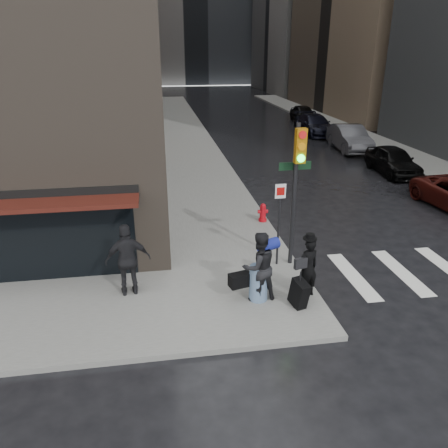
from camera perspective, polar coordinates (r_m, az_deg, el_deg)
The scene contains 13 objects.
ground at distance 12.18m, azimuth 3.20°, elevation -10.31°, with size 140.00×140.00×0.00m, color black.
sidewalk_left at distance 37.65m, azimuth -5.64°, elevation 12.22°, with size 4.00×50.00×0.15m, color slate.
sidewalk_right at distance 40.76m, azimuth 14.12°, elevation 12.44°, with size 3.00×50.00×0.15m, color slate.
bldg_right_far at distance 73.91m, azimuth 14.97°, elevation 26.18°, with size 22.00×20.00×25.00m, color slate.
man_overcoat at distance 11.95m, azimuth 10.65°, elevation -6.17°, with size 0.96×1.16×1.88m.
man_jeans at distance 11.63m, azimuth 4.53°, elevation -5.57°, with size 1.44×0.96×1.96m.
man_greycoat at distance 12.12m, azimuth -12.43°, elevation -4.61°, with size 1.26×0.65×2.07m.
traffic_light at distance 12.97m, azimuth 9.29°, elevation 6.02°, with size 1.10×0.50×4.40m.
fire_hydrant at distance 17.16m, azimuth 5.08°, elevation 1.41°, with size 0.41×0.32×0.73m.
parked_car_1 at distance 25.85m, azimuth 21.20°, elevation 7.76°, with size 1.76×4.38×1.49m, color black.
parked_car_2 at distance 31.00m, azimuth 16.07°, elevation 10.75°, with size 1.76×5.05×1.66m, color #4A4A4F.
parked_car_3 at distance 36.27m, azimuth 11.76°, elevation 12.60°, with size 2.14×5.26×1.53m, color black.
parked_car_4 at distance 42.12m, azimuth 10.31°, elevation 13.98°, with size 1.79×4.46×1.52m, color black.
Camera 1 is at (-2.29, -10.02, 6.54)m, focal length 35.00 mm.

